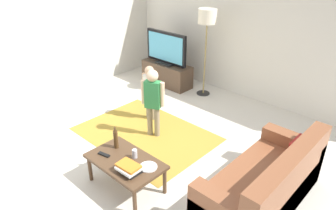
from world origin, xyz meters
TOP-DOWN VIEW (x-y plane):
  - ground at (0.00, 0.00)m, footprint 7.80×7.80m
  - wall_back at (0.00, 3.00)m, footprint 6.00×0.12m
  - wall_left at (-3.00, 0.00)m, footprint 0.12×6.00m
  - area_rug at (-0.41, 0.48)m, footprint 2.20×1.60m
  - tv_stand at (-1.63, 2.30)m, footprint 1.20×0.44m
  - tv at (-1.63, 2.28)m, footprint 1.10×0.28m
  - couch at (1.83, 0.37)m, footprint 0.80×1.80m
  - floor_lamp at (-0.70, 2.45)m, footprint 0.36×0.36m
  - child_near_tv at (-0.75, 0.92)m, footprint 0.34×0.16m
  - child_center at (-0.29, 0.56)m, footprint 0.36×0.23m
  - coffee_table at (0.35, -0.56)m, footprint 1.00×0.60m
  - book_stack at (0.56, -0.68)m, footprint 0.29×0.22m
  - bottle at (0.05, -0.46)m, footprint 0.06×0.06m
  - tv_remote at (0.07, -0.68)m, footprint 0.18×0.09m
  - soda_can at (0.40, -0.44)m, footprint 0.07×0.07m
  - plate at (0.67, -0.46)m, footprint 0.22×0.22m

SIDE VIEW (x-z plane):
  - ground at x=0.00m, z-range 0.00..0.00m
  - area_rug at x=-0.41m, z-range 0.00..0.01m
  - tv_stand at x=-1.63m, z-range -0.01..0.49m
  - couch at x=1.83m, z-range -0.14..0.72m
  - coffee_table at x=0.35m, z-range 0.16..0.58m
  - plate at x=0.67m, z-range 0.42..0.44m
  - tv_remote at x=0.07m, z-range 0.42..0.44m
  - book_stack at x=0.56m, z-range 0.42..0.53m
  - soda_can at x=0.40m, z-range 0.42..0.54m
  - bottle at x=0.05m, z-range 0.40..0.71m
  - child_near_tv at x=-0.75m, z-range 0.10..1.12m
  - child_center at x=-0.29m, z-range 0.12..1.28m
  - tv at x=-1.63m, z-range 0.49..1.20m
  - wall_back at x=0.00m, z-range 0.00..2.70m
  - wall_left at x=-3.00m, z-range 0.00..2.70m
  - floor_lamp at x=-0.70m, z-range 0.65..2.43m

